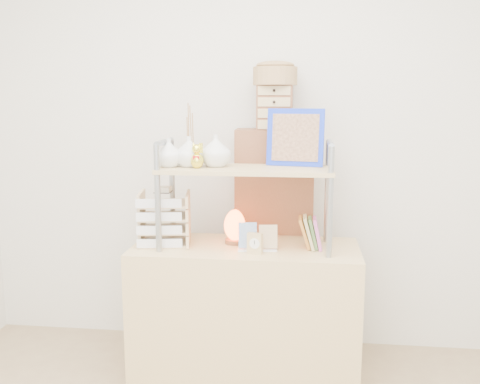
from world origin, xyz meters
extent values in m
cube|color=silver|center=(0.00, 1.70, 1.30)|extent=(3.40, 0.02, 2.60)
cube|color=tan|center=(0.00, 1.20, 0.38)|extent=(1.20, 0.50, 0.75)
cube|color=brown|center=(0.13, 1.57, 0.68)|extent=(0.46, 0.26, 1.35)
cylinder|color=#8F969C|center=(-0.43, 1.05, 1.02)|extent=(0.03, 0.03, 0.55)
cylinder|color=#8F969C|center=(-0.43, 1.35, 1.02)|extent=(0.03, 0.03, 0.55)
cylinder|color=#8F969C|center=(-0.43, 1.20, 1.30)|extent=(0.03, 0.30, 0.03)
cylinder|color=#8F969C|center=(0.43, 1.05, 1.02)|extent=(0.03, 0.03, 0.55)
cylinder|color=#8F969C|center=(0.43, 1.35, 1.02)|extent=(0.03, 0.03, 0.55)
cylinder|color=#8F969C|center=(0.43, 1.20, 1.30)|extent=(0.03, 0.30, 0.03)
cube|color=tan|center=(0.00, 1.20, 1.16)|extent=(0.90, 0.34, 0.02)
imported|color=silver|center=(-0.40, 1.18, 1.25)|extent=(0.14, 0.14, 0.15)
imported|color=silver|center=(-0.30, 1.20, 1.25)|extent=(0.15, 0.15, 0.16)
imported|color=silver|center=(-0.16, 1.22, 1.26)|extent=(0.16, 0.16, 0.17)
cylinder|color=#2644A6|center=(-0.31, 1.32, 1.22)|extent=(0.07, 0.07, 0.10)
cube|color=#1531CD|center=(0.25, 1.30, 1.32)|extent=(0.31, 0.10, 0.30)
cube|color=brown|center=(0.25, 1.29, 1.32)|extent=(0.25, 0.07, 0.25)
cube|color=#CA58A6|center=(0.38, 1.20, 0.83)|extent=(0.05, 0.12, 0.17)
cube|color=#5F8E47|center=(0.36, 1.22, 0.83)|extent=(0.06, 0.12, 0.17)
cube|color=tan|center=(0.33, 1.20, 0.83)|extent=(0.06, 0.13, 0.17)
cube|color=#C37A2E|center=(0.31, 1.22, 0.83)|extent=(0.07, 0.14, 0.17)
cube|color=tan|center=(-0.44, 1.22, 0.76)|extent=(0.29, 0.28, 0.01)
cube|color=white|center=(-0.44, 1.10, 0.78)|extent=(0.24, 0.05, 0.05)
cube|color=tan|center=(-0.44, 1.22, 0.83)|extent=(0.29, 0.28, 0.01)
cube|color=white|center=(-0.44, 1.10, 0.85)|extent=(0.24, 0.05, 0.05)
cube|color=tan|center=(-0.44, 1.22, 0.90)|extent=(0.29, 0.28, 0.01)
cube|color=white|center=(-0.44, 1.10, 0.92)|extent=(0.24, 0.05, 0.05)
cube|color=tan|center=(-0.44, 1.22, 0.97)|extent=(0.29, 0.28, 0.01)
cube|color=white|center=(-0.44, 1.10, 0.99)|extent=(0.24, 0.05, 0.05)
cube|color=beige|center=(-0.44, 1.20, 1.05)|extent=(0.08, 0.08, 0.03)
cylinder|color=brown|center=(-0.06, 1.25, 0.76)|extent=(0.11, 0.11, 0.02)
ellipsoid|color=#FF561E|center=(-0.06, 1.25, 0.85)|extent=(0.12, 0.12, 0.17)
cube|color=tan|center=(0.06, 1.07, 0.80)|extent=(0.08, 0.05, 0.11)
cylinder|color=white|center=(0.06, 1.05, 0.81)|extent=(0.05, 0.02, 0.05)
cube|color=white|center=(0.07, 1.13, 0.75)|extent=(0.21, 0.08, 0.01)
cube|color=#214F9A|center=(0.02, 1.13, 0.83)|extent=(0.10, 0.04, 0.13)
cube|color=tan|center=(0.12, 1.14, 0.82)|extent=(0.10, 0.04, 0.12)
cube|color=brown|center=(0.13, 1.55, 1.48)|extent=(0.20, 0.15, 0.25)
cube|color=tan|center=(0.13, 1.47, 1.38)|extent=(0.18, 0.01, 0.05)
cube|color=tan|center=(0.13, 1.47, 1.44)|extent=(0.18, 0.01, 0.05)
cube|color=tan|center=(0.13, 1.47, 1.51)|extent=(0.18, 0.01, 0.05)
cube|color=tan|center=(0.13, 1.47, 1.57)|extent=(0.18, 0.01, 0.05)
cylinder|color=olive|center=(0.13, 1.55, 1.65)|extent=(0.25, 0.25, 0.10)
camera|label=1|loc=(0.30, -1.53, 1.52)|focal=40.00mm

